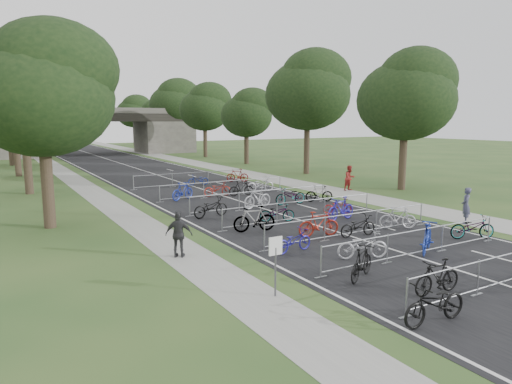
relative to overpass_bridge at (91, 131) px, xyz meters
The scene contains 55 objects.
ground 65.10m from the overpass_bridge, 90.00° to the right, with size 200.00×200.00×0.00m, color #2B4C20.
road 15.41m from the overpass_bridge, 90.00° to the right, with size 11.00×140.00×0.01m, color black.
sidewalk_right 17.36m from the overpass_bridge, 61.93° to the right, with size 3.00×140.00×0.01m, color gray.
sidewalk_left 17.14m from the overpass_bridge, 116.57° to the right, with size 2.00×140.00×0.01m, color gray.
lane_markings 15.41m from the overpass_bridge, 90.00° to the right, with size 0.12×140.00×0.00m, color silver.
overpass_bridge is the anchor object (origin of this frame).
park_sign 62.41m from the overpass_bridge, 96.26° to the right, with size 0.45×0.06×1.83m.
tree_left_0 50.47m from the overpass_bridge, 103.07° to the right, with size 6.72×6.72×10.25m.
tree_right_0 50.91m from the overpass_bridge, 75.05° to the right, with size 7.17×7.17×10.93m.
tree_left_1 38.97m from the overpass_bridge, 107.08° to the right, with size 7.56×7.56×11.53m.
tree_right_1 39.56m from the overpass_bridge, 70.53° to the right, with size 8.18×8.18×12.47m.
tree_left_2 27.92m from the overpass_bridge, 114.44° to the right, with size 8.40×8.40×12.81m.
tree_right_2 28.39m from the overpass_bridge, 62.40° to the right, with size 6.16×6.16×9.39m.
tree_left_3 17.59m from the overpass_bridge, 131.07° to the right, with size 6.72×6.72×10.25m.
tree_right_3 18.82m from the overpass_bridge, 44.93° to the right, with size 7.17×7.17×10.93m.
tree_left_4 12.05m from the overpass_bridge, behind, with size 7.56×7.56×11.53m.
tree_right_4 13.86m from the overpass_bridge, ahead, with size 8.18×8.18×12.47m.
tree_left_5 16.44m from the overpass_bridge, 136.20° to the left, with size 8.40×8.40×12.81m.
tree_right_5 17.23m from the overpass_bridge, 39.82° to the left, with size 6.16×6.16×9.39m.
tree_left_6 25.77m from the overpass_bridge, 116.43° to the left, with size 6.72×6.72×10.25m.
tree_right_6 26.62m from the overpass_bridge, 60.25° to the left, with size 7.17×7.17×10.93m.
barrier_row_0 65.07m from the overpass_bridge, 90.00° to the right, with size 9.70×0.08×1.10m.
barrier_row_1 61.47m from the overpass_bridge, 90.00° to the right, with size 9.70×0.08×1.10m.
barrier_row_2 57.88m from the overpass_bridge, 90.00° to the right, with size 9.70×0.08×1.10m.
barrier_row_3 54.08m from the overpass_bridge, 90.00° to the right, with size 9.70×0.08×1.10m.
barrier_row_4 50.09m from the overpass_bridge, 90.00° to the right, with size 9.70×0.08×1.10m.
barrier_row_5 45.10m from the overpass_bridge, 90.00° to the right, with size 9.70×0.08×1.10m.
barrier_row_6 39.11m from the overpass_bridge, 90.00° to the right, with size 9.70×0.08×1.10m.
bike_0 65.88m from the overpass_bridge, 93.75° to the right, with size 0.73×2.10×1.10m, color black.
bike_1 64.46m from the overpass_bridge, 92.25° to the right, with size 0.51×1.81×1.09m, color black.
bike_4 62.39m from the overpass_bridge, 93.29° to the right, with size 0.53×1.86×1.12m, color black.
bike_5 60.66m from the overpass_bridge, 91.85° to the right, with size 0.69×1.98×1.04m, color #ACACB4.
bike_6 61.33m from the overpass_bridge, 89.24° to the right, with size 0.58×2.07×1.24m, color navy.
bike_7 61.05m from the overpass_bridge, 85.96° to the right, with size 0.69×1.98×1.04m, color gray.
bike_8 58.70m from the overpass_bridge, 93.59° to the right, with size 0.61×1.75×0.92m, color navy.
bike_9 57.19m from the overpass_bridge, 91.31° to the right, with size 0.55×1.94×1.16m, color maroon.
bike_10 58.05m from the overpass_bridge, 89.77° to the right, with size 0.66×1.89×0.99m, color black.
bike_11 57.99m from the overpass_bridge, 87.12° to the right, with size 0.50×1.78×1.07m, color #A7A7AF.
bike_12 54.98m from the overpass_bridge, 93.47° to the right, with size 0.58×2.04×1.23m, color gray.
bike_13 53.69m from the overpass_bridge, 91.35° to the right, with size 0.64×1.83×0.96m, color gray.
bike_14 55.09m from the overpass_bridge, 88.12° to the right, with size 0.58×2.06×1.24m, color #211B97.
bike_15 53.86m from the overpass_bridge, 87.13° to the right, with size 0.59×1.69×0.89m, color maroon.
bike_16 51.04m from the overpass_bridge, 94.19° to the right, with size 0.73×2.10×1.10m, color black.
bike_17 49.98m from the overpass_bridge, 90.27° to the right, with size 0.59×2.09×1.26m, color #96989D.
bike_18 50.07m from the overpass_bridge, 87.55° to the right, with size 0.74×2.11×1.11m, color gray.
bike_19 50.29m from the overpass_bridge, 85.09° to the right, with size 0.50×1.77×1.06m, color gray.
bike_20 45.17m from the overpass_bridge, 93.85° to the right, with size 0.56×1.97×1.18m, color navy.
bike_21 44.86m from the overpass_bridge, 90.52° to the right, with size 0.68×1.95×1.02m, color maroon.
bike_22 45.57m from the overpass_bridge, 88.62° to the right, with size 0.50×1.78×1.07m, color black.
bike_23 44.87m from the overpass_bridge, 86.02° to the right, with size 0.75×2.16×1.13m, color #ABAAB2.
bike_26 39.26m from the overpass_bridge, 89.11° to the right, with size 0.59×1.70×0.89m, color navy.
bike_27 39.27m from the overpass_bridge, 83.70° to the right, with size 0.52×1.85×1.11m, color maroon.
pedestrian_a 59.18m from the overpass_bridge, 83.40° to the right, with size 0.67×0.44×1.83m, color #353650.
pedestrian_b 48.40m from the overpass_bridge, 79.03° to the right, with size 0.91×0.71×1.88m, color maroon.
pedestrian_c 57.43m from the overpass_bridge, 97.84° to the right, with size 1.04×0.43×1.78m, color #2A2A2D.
Camera 1 is at (-13.87, -7.86, 5.20)m, focal length 32.00 mm.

